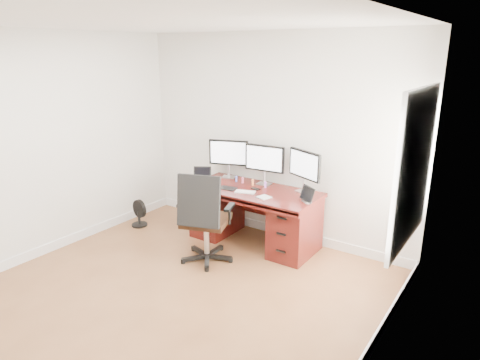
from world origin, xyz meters
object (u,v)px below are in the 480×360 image
Objects in this scene: office_chair at (205,233)px; keyboard at (245,192)px; monitor_center at (264,160)px; floor_fan at (139,214)px; desk at (254,214)px.

office_chair reaches higher than keyboard.
office_chair is 1.27m from monitor_center.
monitor_center is (1.68, 0.71, 0.90)m from floor_fan.
office_chair is at bearing -2.32° from floor_fan.
floor_fan is at bearing -162.59° from monitor_center.
keyboard is at bearing -94.61° from desk.
monitor_center is (0.00, 0.24, 0.68)m from desk.
desk is 0.72m from monitor_center.
monitor_center reaches higher than desk.
floor_fan is 0.71× the size of monitor_center.
keyboard is at bearing 19.36° from floor_fan.
office_chair is 2.06× the size of monitor_center.
desk is at bearing 56.89° from office_chair.
desk is 4.35× the size of floor_fan.
monitor_center reaches higher than office_chair.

